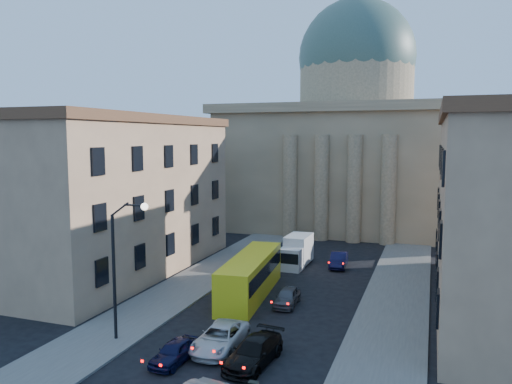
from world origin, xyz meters
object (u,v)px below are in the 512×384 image
street_lamp (121,259)px  car_left_near (175,351)px  city_bus (251,275)px  box_truck (296,252)px

street_lamp → car_left_near: street_lamp is taller
street_lamp → city_bus: street_lamp is taller
street_lamp → box_truck: 22.49m
street_lamp → car_left_near: 6.60m
car_left_near → city_bus: (-0.09, 12.64, 1.10)m
street_lamp → city_bus: 12.51m
car_left_near → city_bus: bearing=94.9°
street_lamp → city_bus: bearing=68.7°
box_truck → street_lamp: bearing=-102.9°
street_lamp → box_truck: street_lamp is taller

